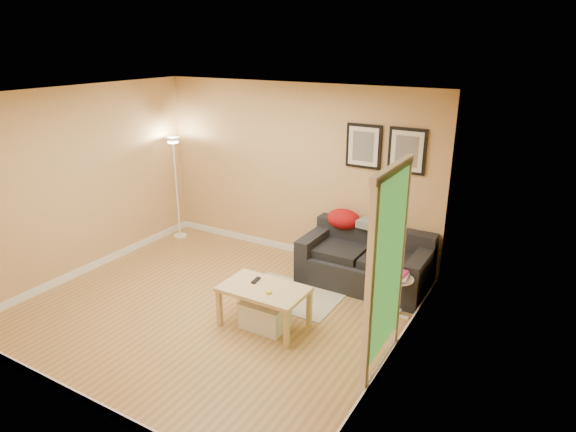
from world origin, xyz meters
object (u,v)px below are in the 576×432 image
object	(u,v)px
sofa	(365,259)
coffee_table	(264,306)
side_table	(398,297)
storage_bin	(265,314)
floor_lamp	(177,191)
book_stack	(399,276)

from	to	relation	value
sofa	coffee_table	size ratio (longest dim) A/B	1.74
side_table	storage_bin	bearing A→B (deg)	-141.04
floor_lamp	storage_bin	bearing A→B (deg)	-30.66
coffee_table	book_stack	size ratio (longest dim) A/B	3.88
book_stack	sofa	bearing A→B (deg)	126.91
storage_bin	side_table	size ratio (longest dim) A/B	1.06
sofa	coffee_table	distance (m)	1.68
storage_bin	floor_lamp	world-z (taller)	floor_lamp
sofa	book_stack	bearing A→B (deg)	-42.20
storage_bin	floor_lamp	size ratio (longest dim) A/B	0.31
sofa	floor_lamp	xyz separation A→B (m)	(-3.35, 0.05, 0.43)
sofa	book_stack	distance (m)	0.91
coffee_table	book_stack	distance (m)	1.62
side_table	floor_lamp	bearing A→B (deg)	170.98
side_table	book_stack	distance (m)	0.29
floor_lamp	side_table	bearing A→B (deg)	-9.02
side_table	floor_lamp	xyz separation A→B (m)	(-4.02, 0.64, 0.56)
coffee_table	floor_lamp	world-z (taller)	floor_lamp
side_table	floor_lamp	distance (m)	4.11
sofa	storage_bin	world-z (taller)	sofa
coffee_table	side_table	xyz separation A→B (m)	(1.27, 0.98, 0.01)
book_stack	coffee_table	bearing A→B (deg)	-153.74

